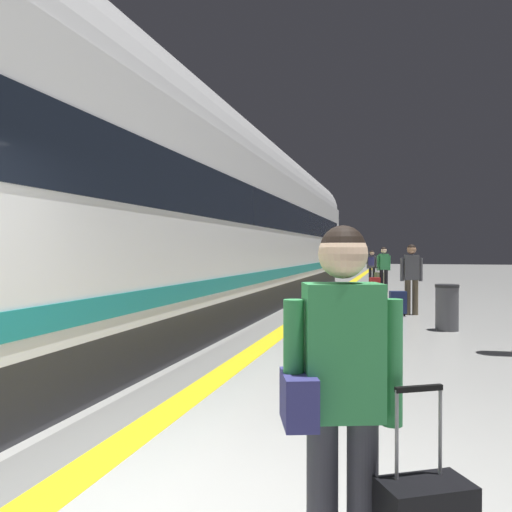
{
  "coord_description": "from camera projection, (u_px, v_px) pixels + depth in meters",
  "views": [
    {
      "loc": [
        1.26,
        -2.6,
        1.59
      ],
      "look_at": [
        -0.81,
        5.06,
        1.5
      ],
      "focal_mm": 36.84,
      "sensor_mm": 36.0,
      "label": 1
    }
  ],
  "objects": [
    {
      "name": "passenger_far",
      "position": [
        372.0,
        264.0,
        24.02
      ],
      "size": [
        0.48,
        0.34,
        1.57
      ],
      "color": "black",
      "rests_on": "ground"
    },
    {
      "name": "high_speed_train",
      "position": [
        187.0,
        207.0,
        11.18
      ],
      "size": [
        2.94,
        34.35,
        4.97
      ],
      "color": "#38383D",
      "rests_on": "ground"
    },
    {
      "name": "traveller_foreground",
      "position": [
        339.0,
        387.0,
        2.32
      ],
      "size": [
        0.55,
        0.39,
        1.7
      ],
      "color": "#383842",
      "rests_on": "ground"
    },
    {
      "name": "safety_line_strip",
      "position": [
        305.0,
        315.0,
        12.74
      ],
      "size": [
        0.36,
        80.0,
        0.01
      ],
      "primitive_type": "cube",
      "color": "yellow",
      "rests_on": "ground"
    },
    {
      "name": "waste_bin",
      "position": [
        447.0,
        307.0,
        10.35
      ],
      "size": [
        0.46,
        0.46,
        0.91
      ],
      "color": "#4C4C51",
      "rests_on": "ground"
    },
    {
      "name": "passenger_mid",
      "position": [
        384.0,
        266.0,
        19.97
      ],
      "size": [
        0.5,
        0.31,
        1.71
      ],
      "color": "black",
      "rests_on": "ground"
    },
    {
      "name": "tactile_edge_band",
      "position": [
        291.0,
        315.0,
        12.83
      ],
      "size": [
        0.67,
        80.0,
        0.01
      ],
      "primitive_type": "cube",
      "color": "slate",
      "rests_on": "ground"
    },
    {
      "name": "suitcase_near",
      "position": [
        398.0,
        302.0,
        12.63
      ],
      "size": [
        0.42,
        0.31,
        0.6
      ],
      "color": "#19234C",
      "rests_on": "ground"
    },
    {
      "name": "suitcase_far",
      "position": [
        379.0,
        278.0,
        23.84
      ],
      "size": [
        0.43,
        0.33,
        0.97
      ],
      "color": "#596038",
      "rests_on": "ground"
    },
    {
      "name": "passenger_near",
      "position": [
        411.0,
        274.0,
        12.86
      ],
      "size": [
        0.53,
        0.26,
        1.73
      ],
      "color": "brown",
      "rests_on": "ground"
    },
    {
      "name": "suitcase_mid",
      "position": [
        375.0,
        284.0,
        19.78
      ],
      "size": [
        0.43,
        0.33,
        0.95
      ],
      "color": "#A51E1E",
      "rests_on": "ground"
    }
  ]
}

